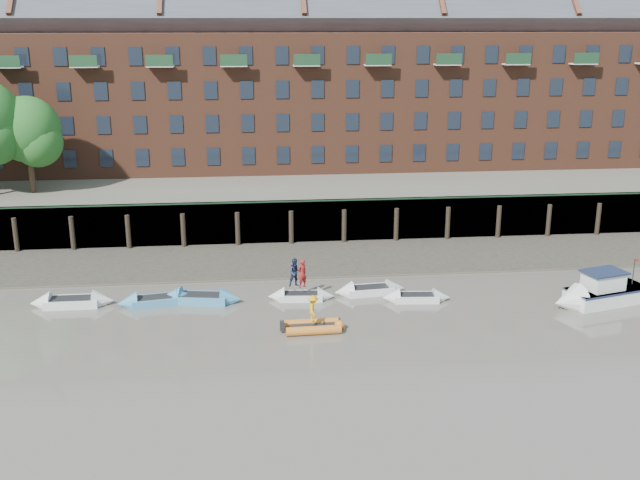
{
  "coord_description": "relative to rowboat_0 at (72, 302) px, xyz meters",
  "views": [
    {
      "loc": [
        -5.27,
        -32.16,
        16.41
      ],
      "look_at": [
        -0.82,
        12.0,
        3.2
      ],
      "focal_mm": 42.0,
      "sensor_mm": 36.0,
      "label": 1
    }
  ],
  "objects": [
    {
      "name": "rowboat_4",
      "position": [
        17.92,
        0.26,
        -0.02
      ],
      "size": [
        4.57,
        1.72,
        1.3
      ],
      "rotation": [
        0.0,
        0.0,
        0.1
      ],
      "color": "silver",
      "rests_on": "ground"
    },
    {
      "name": "apartment_terrace",
      "position": [
        15.75,
        26.47,
        12.57
      ],
      "size": [
        80.6,
        15.56,
        20.98
      ],
      "color": "brown",
      "rests_on": "bank_terrace"
    },
    {
      "name": "rowboat_2",
      "position": [
        7.59,
        -0.16,
        0.0
      ],
      "size": [
        5.1,
        2.26,
        1.43
      ],
      "rotation": [
        0.0,
        0.0,
        -0.17
      ],
      "color": "teal",
      "rests_on": "ground"
    },
    {
      "name": "rowboat_3",
      "position": [
        13.59,
        -0.3,
        -0.04
      ],
      "size": [
        4.09,
        1.47,
        1.16
      ],
      "rotation": [
        0.0,
        0.0,
        -0.08
      ],
      "color": "silver",
      "rests_on": "ground"
    },
    {
      "name": "rowboat_0",
      "position": [
        0.0,
        0.0,
        0.0
      ],
      "size": [
        4.88,
        1.43,
        1.41
      ],
      "rotation": [
        0.0,
        0.0,
        0.0
      ],
      "color": "silver",
      "rests_on": "ground"
    },
    {
      "name": "bank_terrace",
      "position": [
        15.75,
        25.47,
        1.35
      ],
      "size": [
        110.0,
        28.0,
        3.2
      ],
      "primitive_type": "cube",
      "color": "#5E594D",
      "rests_on": "ground"
    },
    {
      "name": "person_rib_crew",
      "position": [
        13.88,
        -5.21,
        1.06
      ],
      "size": [
        0.62,
        1.03,
        1.56
      ],
      "primitive_type": "imported",
      "rotation": [
        0.0,
        0.0,
        1.53
      ],
      "color": "orange",
      "rests_on": "rib_tender"
    },
    {
      "name": "rowboat_5",
      "position": [
        20.5,
        -1.23,
        -0.04
      ],
      "size": [
        4.18,
        1.52,
        1.19
      ],
      "rotation": [
        0.0,
        0.0,
        -0.08
      ],
      "color": "silver",
      "rests_on": "ground"
    },
    {
      "name": "mud_band",
      "position": [
        15.75,
        4.07,
        -0.25
      ],
      "size": [
        110.0,
        1.6,
        0.1
      ],
      "primitive_type": "cube",
      "color": "#4C4336",
      "rests_on": "ground"
    },
    {
      "name": "ground",
      "position": [
        15.75,
        -10.53,
        -0.25
      ],
      "size": [
        220.0,
        220.0,
        0.0
      ],
      "primitive_type": "plane",
      "color": "#635C54",
      "rests_on": "ground"
    },
    {
      "name": "person_rower_b",
      "position": [
        13.28,
        -0.11,
        1.42
      ],
      "size": [
        0.98,
        0.83,
        1.77
      ],
      "primitive_type": "imported",
      "rotation": [
        0.0,
        0.0,
        0.2
      ],
      "color": "#19233F",
      "rests_on": "rowboat_3"
    },
    {
      "name": "rib_tender",
      "position": [
        13.99,
        -5.11,
        -0.0
      ],
      "size": [
        3.3,
        1.65,
        0.57
      ],
      "rotation": [
        0.0,
        0.0,
        0.04
      ],
      "color": "#C86E24",
      "rests_on": "ground"
    },
    {
      "name": "rowboat_1",
      "position": [
        4.97,
        -0.2,
        -0.01
      ],
      "size": [
        4.74,
        2.11,
        1.33
      ],
      "rotation": [
        0.0,
        0.0,
        0.18
      ],
      "color": "teal",
      "rests_on": "ground"
    },
    {
      "name": "person_rower_a",
      "position": [
        13.66,
        -0.32,
        1.42
      ],
      "size": [
        0.78,
        0.71,
        1.78
      ],
      "primitive_type": "imported",
      "rotation": [
        0.0,
        0.0,
        3.72
      ],
      "color": "maroon",
      "rests_on": "rowboat_3"
    },
    {
      "name": "foreshore",
      "position": [
        15.75,
        7.47,
        -0.25
      ],
      "size": [
        110.0,
        8.0,
        0.5
      ],
      "primitive_type": "cube",
      "color": "#3D382F",
      "rests_on": "ground"
    },
    {
      "name": "river_wall",
      "position": [
        15.75,
        11.85,
        1.34
      ],
      "size": [
        110.0,
        1.23,
        3.3
      ],
      "color": "#2D2A26",
      "rests_on": "ground"
    },
    {
      "name": "motor_launch",
      "position": [
        30.83,
        -2.9,
        0.41
      ],
      "size": [
        6.59,
        3.64,
        2.59
      ],
      "rotation": [
        0.0,
        0.0,
        3.41
      ],
      "color": "silver",
      "rests_on": "ground"
    }
  ]
}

